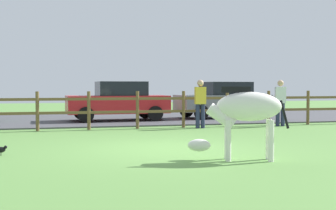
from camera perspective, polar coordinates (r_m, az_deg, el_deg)
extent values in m
plane|color=#5B8C42|center=(10.38, -0.13, -5.48)|extent=(60.00, 60.00, 0.00)
cube|color=#47474C|center=(19.47, -7.18, -1.77)|extent=(28.00, 7.40, 0.05)
cylinder|color=brown|center=(14.96, -16.08, -0.76)|extent=(0.11, 0.11, 1.26)
cylinder|color=brown|center=(15.02, -9.91, -0.69)|extent=(0.11, 0.11, 1.26)
cylinder|color=brown|center=(15.25, -3.85, -0.61)|extent=(0.11, 0.11, 1.26)
cylinder|color=brown|center=(15.64, 1.96, -0.54)|extent=(0.11, 0.11, 1.26)
cylinder|color=brown|center=(16.19, 7.44, -0.46)|extent=(0.11, 0.11, 1.26)
cylinder|color=brown|center=(16.87, 12.52, -0.38)|extent=(0.11, 0.11, 1.26)
cylinder|color=brown|center=(17.67, 17.16, -0.31)|extent=(0.11, 0.11, 1.26)
cube|color=brown|center=(15.12, -6.86, -0.89)|extent=(20.99, 0.06, 0.09)
cube|color=brown|center=(15.10, -6.86, 0.78)|extent=(20.99, 0.06, 0.09)
ellipsoid|color=white|center=(8.79, 10.13, -0.18)|extent=(1.33, 0.85, 0.56)
cylinder|color=white|center=(8.67, 7.57, -4.46)|extent=(0.11, 0.11, 0.78)
cylinder|color=white|center=(8.94, 7.44, -4.25)|extent=(0.11, 0.11, 0.78)
cylinder|color=white|center=(8.76, 12.81, -4.43)|extent=(0.11, 0.11, 0.78)
cylinder|color=white|center=(9.03, 12.53, -4.22)|extent=(0.11, 0.11, 0.78)
cylinder|color=white|center=(8.76, 6.69, -1.40)|extent=(0.63, 0.41, 0.51)
ellipsoid|color=white|center=(8.80, 3.93, -5.07)|extent=(0.48, 0.33, 0.24)
cube|color=black|center=(8.76, 8.52, 1.91)|extent=(0.54, 0.22, 0.12)
cylinder|color=black|center=(8.90, 14.41, -1.15)|extent=(0.20, 0.11, 0.54)
cylinder|color=black|center=(9.96, -20.22, -5.79)|extent=(0.01, 0.01, 0.06)
cylinder|color=black|center=(9.92, -20.25, -5.82)|extent=(0.01, 0.01, 0.06)
ellipsoid|color=black|center=(9.92, -20.24, -5.29)|extent=(0.18, 0.10, 0.12)
sphere|color=black|center=(9.91, -19.73, -5.00)|extent=(0.07, 0.07, 0.07)
cube|color=red|center=(18.32, -6.38, 0.10)|extent=(4.05, 1.82, 0.70)
cube|color=black|center=(18.34, -5.93, 2.07)|extent=(1.95, 1.62, 0.56)
cylinder|color=black|center=(17.30, -10.27, -1.22)|extent=(0.61, 0.20, 0.60)
cylinder|color=black|center=(18.99, -10.85, -0.91)|extent=(0.61, 0.20, 0.60)
cylinder|color=black|center=(17.81, -1.60, -1.08)|extent=(0.61, 0.20, 0.60)
cylinder|color=black|center=(19.45, -2.91, -0.80)|extent=(0.61, 0.20, 0.60)
cube|color=slate|center=(19.91, 6.85, 0.27)|extent=(4.10, 1.96, 0.70)
cube|color=black|center=(19.96, 7.25, 2.08)|extent=(2.00, 1.68, 0.56)
cylinder|color=black|center=(18.59, 4.22, -0.94)|extent=(0.61, 0.22, 0.60)
cylinder|color=black|center=(20.17, 2.34, -0.68)|extent=(0.61, 0.22, 0.60)
cylinder|color=black|center=(19.80, 11.43, -0.78)|extent=(0.61, 0.22, 0.60)
cylinder|color=black|center=(21.29, 9.13, -0.55)|extent=(0.61, 0.22, 0.60)
cylinder|color=#232847|center=(16.61, 13.60, -1.19)|extent=(0.14, 0.14, 0.82)
cylinder|color=#232847|center=(16.65, 14.21, -1.19)|extent=(0.14, 0.14, 0.82)
cube|color=silver|center=(16.60, 13.93, 1.23)|extent=(0.41, 0.31, 0.58)
sphere|color=tan|center=(16.60, 13.94, 2.67)|extent=(0.22, 0.22, 0.22)
cylinder|color=#232847|center=(15.37, 3.74, -1.41)|extent=(0.14, 0.14, 0.82)
cylinder|color=#232847|center=(15.41, 4.40, -1.40)|extent=(0.14, 0.14, 0.82)
cube|color=gold|center=(15.36, 4.08, 1.20)|extent=(0.38, 0.26, 0.58)
sphere|color=tan|center=(15.36, 4.08, 2.77)|extent=(0.22, 0.22, 0.22)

